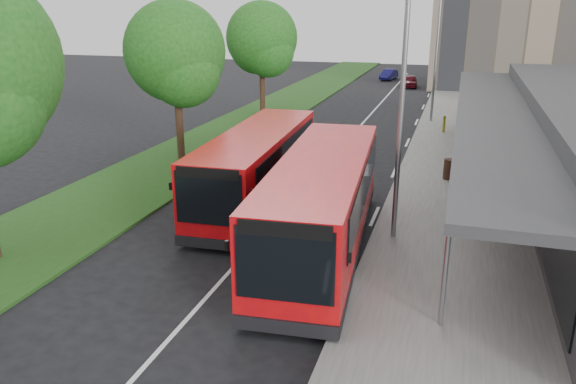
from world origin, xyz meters
name	(u,v)px	position (x,y,z in m)	size (l,w,h in m)	color
ground	(250,249)	(0.00, 0.00, 0.00)	(120.00, 120.00, 0.00)	black
pavement	(459,130)	(6.00, 20.00, 0.07)	(5.00, 80.00, 0.15)	slate
grass_verge	(258,118)	(-7.00, 20.00, 0.05)	(5.00, 80.00, 0.10)	#1D3E14
lane_centre_line	(345,142)	(0.00, 15.00, 0.01)	(0.12, 70.00, 0.01)	silver
kerb_dashes	(412,131)	(3.30, 19.00, 0.01)	(0.12, 56.00, 0.01)	silver
tree_mid	(176,58)	(-7.01, 9.05, 4.89)	(4.72, 4.72, 7.58)	#342015
tree_far	(262,43)	(-7.01, 21.05, 4.90)	(4.72, 4.72, 7.59)	#342015
lamp_post_near	(399,95)	(4.12, 2.00, 4.72)	(1.44, 0.28, 8.00)	gray
lamp_post_far	(435,48)	(4.12, 22.00, 4.72)	(1.44, 0.28, 8.00)	gray
bus_main	(322,204)	(2.15, 0.57, 1.51)	(3.47, 10.57, 2.94)	red
bus_second	(257,167)	(-1.23, 4.11, 1.43)	(3.01, 9.96, 2.78)	red
litter_bin	(449,169)	(5.70, 9.05, 0.58)	(0.48, 0.48, 0.87)	#331F15
bollard	(444,124)	(5.11, 18.65, 0.63)	(0.15, 0.15, 0.96)	#EBE90C
car_near	(410,81)	(1.28, 38.58, 0.56)	(1.33, 3.30, 1.12)	#560C18
car_far	(389,75)	(-1.29, 43.53, 0.52)	(1.11, 3.18, 1.05)	navy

